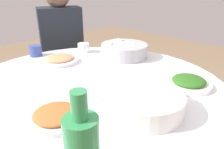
{
  "coord_description": "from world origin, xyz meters",
  "views": [
    {
      "loc": [
        -0.56,
        -0.74,
        1.19
      ],
      "look_at": [
        0.1,
        -0.04,
        0.78
      ],
      "focal_mm": 34.23,
      "sensor_mm": 36.0,
      "label": 1
    }
  ],
  "objects_px": {
    "rice_bowl": "(124,50)",
    "dish_stirfry": "(56,115)",
    "dish_shrimp": "(60,59)",
    "soup_bowl": "(144,103)",
    "dish_greens": "(189,82)",
    "tea_cup_far": "(83,48)",
    "diner_right": "(61,39)",
    "tea_cup_side": "(36,51)",
    "stool_for_diner_right": "(67,95)",
    "round_dining_table": "(92,103)"
  },
  "relations": [
    {
      "from": "round_dining_table",
      "to": "dish_stirfry",
      "type": "height_order",
      "value": "dish_stirfry"
    },
    {
      "from": "dish_shrimp",
      "to": "tea_cup_far",
      "type": "bearing_deg",
      "value": 15.62
    },
    {
      "from": "rice_bowl",
      "to": "stool_for_diner_right",
      "type": "height_order",
      "value": "rice_bowl"
    },
    {
      "from": "dish_shrimp",
      "to": "dish_stirfry",
      "type": "height_order",
      "value": "dish_shrimp"
    },
    {
      "from": "rice_bowl",
      "to": "dish_stirfry",
      "type": "bearing_deg",
      "value": -154.69
    },
    {
      "from": "round_dining_table",
      "to": "tea_cup_far",
      "type": "bearing_deg",
      "value": 57.6
    },
    {
      "from": "soup_bowl",
      "to": "diner_right",
      "type": "relative_size",
      "value": 0.38
    },
    {
      "from": "round_dining_table",
      "to": "stool_for_diner_right",
      "type": "distance_m",
      "value": 1.01
    },
    {
      "from": "soup_bowl",
      "to": "tea_cup_far",
      "type": "distance_m",
      "value": 0.81
    },
    {
      "from": "tea_cup_far",
      "to": "tea_cup_side",
      "type": "bearing_deg",
      "value": 150.81
    },
    {
      "from": "dish_greens",
      "to": "tea_cup_side",
      "type": "xyz_separation_m",
      "value": [
        -0.3,
        0.92,
        0.01
      ]
    },
    {
      "from": "round_dining_table",
      "to": "stool_for_diner_right",
      "type": "bearing_deg",
      "value": 67.7
    },
    {
      "from": "soup_bowl",
      "to": "dish_stirfry",
      "type": "height_order",
      "value": "soup_bowl"
    },
    {
      "from": "diner_right",
      "to": "rice_bowl",
      "type": "bearing_deg",
      "value": -84.74
    },
    {
      "from": "dish_greens",
      "to": "tea_cup_far",
      "type": "bearing_deg",
      "value": 92.21
    },
    {
      "from": "dish_greens",
      "to": "tea_cup_far",
      "type": "distance_m",
      "value": 0.77
    },
    {
      "from": "rice_bowl",
      "to": "diner_right",
      "type": "bearing_deg",
      "value": 95.26
    },
    {
      "from": "rice_bowl",
      "to": "diner_right",
      "type": "relative_size",
      "value": 0.39
    },
    {
      "from": "stool_for_diner_right",
      "to": "dish_greens",
      "type": "bearing_deg",
      "value": -92.05
    },
    {
      "from": "round_dining_table",
      "to": "diner_right",
      "type": "height_order",
      "value": "diner_right"
    },
    {
      "from": "dish_greens",
      "to": "tea_cup_side",
      "type": "bearing_deg",
      "value": 108.18
    },
    {
      "from": "rice_bowl",
      "to": "dish_stirfry",
      "type": "height_order",
      "value": "rice_bowl"
    },
    {
      "from": "dish_stirfry",
      "to": "stool_for_diner_right",
      "type": "distance_m",
      "value": 1.29
    },
    {
      "from": "rice_bowl",
      "to": "stool_for_diner_right",
      "type": "relative_size",
      "value": 0.68
    },
    {
      "from": "dish_greens",
      "to": "stool_for_diner_right",
      "type": "relative_size",
      "value": 0.47
    },
    {
      "from": "dish_stirfry",
      "to": "diner_right",
      "type": "xyz_separation_m",
      "value": [
        0.62,
        1.0,
        -0.01
      ]
    },
    {
      "from": "dish_greens",
      "to": "stool_for_diner_right",
      "type": "distance_m",
      "value": 1.31
    },
    {
      "from": "tea_cup_far",
      "to": "stool_for_diner_right",
      "type": "distance_m",
      "value": 0.7
    },
    {
      "from": "rice_bowl",
      "to": "soup_bowl",
      "type": "height_order",
      "value": "rice_bowl"
    },
    {
      "from": "soup_bowl",
      "to": "tea_cup_side",
      "type": "bearing_deg",
      "value": 89.42
    },
    {
      "from": "round_dining_table",
      "to": "tea_cup_side",
      "type": "relative_size",
      "value": 16.28
    },
    {
      "from": "stool_for_diner_right",
      "to": "dish_stirfry",
      "type": "bearing_deg",
      "value": -121.93
    },
    {
      "from": "diner_right",
      "to": "dish_shrimp",
      "type": "bearing_deg",
      "value": -122.13
    },
    {
      "from": "tea_cup_side",
      "to": "dish_stirfry",
      "type": "bearing_deg",
      "value": -110.54
    },
    {
      "from": "rice_bowl",
      "to": "dish_shrimp",
      "type": "bearing_deg",
      "value": 151.52
    },
    {
      "from": "round_dining_table",
      "to": "soup_bowl",
      "type": "relative_size",
      "value": 4.39
    },
    {
      "from": "rice_bowl",
      "to": "dish_greens",
      "type": "distance_m",
      "value": 0.52
    },
    {
      "from": "diner_right",
      "to": "tea_cup_side",
      "type": "bearing_deg",
      "value": -142.93
    },
    {
      "from": "tea_cup_far",
      "to": "stool_for_diner_right",
      "type": "xyz_separation_m",
      "value": [
        0.07,
        0.41,
        -0.56
      ]
    },
    {
      "from": "soup_bowl",
      "to": "stool_for_diner_right",
      "type": "relative_size",
      "value": 0.66
    },
    {
      "from": "soup_bowl",
      "to": "dish_shrimp",
      "type": "bearing_deg",
      "value": 85.48
    },
    {
      "from": "dish_greens",
      "to": "dish_stirfry",
      "type": "xyz_separation_m",
      "value": [
        -0.58,
        0.19,
        -0.0
      ]
    },
    {
      "from": "tea_cup_side",
      "to": "dish_shrimp",
      "type": "bearing_deg",
      "value": -78.07
    },
    {
      "from": "dish_shrimp",
      "to": "dish_stirfry",
      "type": "distance_m",
      "value": 0.61
    },
    {
      "from": "dish_shrimp",
      "to": "dish_stirfry",
      "type": "relative_size",
      "value": 1.12
    },
    {
      "from": "dish_shrimp",
      "to": "soup_bowl",
      "type": "bearing_deg",
      "value": -94.52
    },
    {
      "from": "soup_bowl",
      "to": "diner_right",
      "type": "height_order",
      "value": "diner_right"
    },
    {
      "from": "soup_bowl",
      "to": "stool_for_diner_right",
      "type": "bearing_deg",
      "value": 73.16
    },
    {
      "from": "rice_bowl",
      "to": "dish_greens",
      "type": "xyz_separation_m",
      "value": [
        -0.1,
        -0.51,
        -0.02
      ]
    },
    {
      "from": "soup_bowl",
      "to": "dish_shrimp",
      "type": "xyz_separation_m",
      "value": [
        0.05,
        0.69,
        -0.02
      ]
    }
  ]
}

